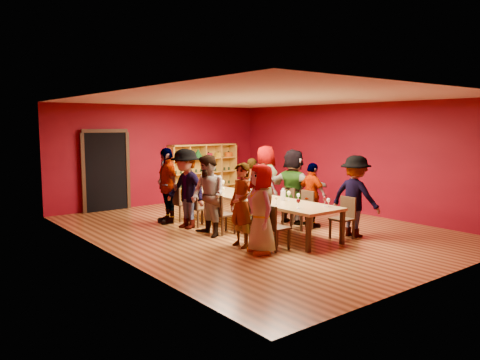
% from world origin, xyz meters
% --- Properties ---
extents(room_shell, '(7.10, 9.10, 3.04)m').
position_xyz_m(room_shell, '(0.00, 0.00, 1.50)').
color(room_shell, brown).
rests_on(room_shell, ground).
extents(tasting_table, '(1.10, 4.50, 0.75)m').
position_xyz_m(tasting_table, '(0.00, 0.00, 0.70)').
color(tasting_table, '#A47E44').
rests_on(tasting_table, ground).
extents(doorway, '(1.40, 0.17, 2.30)m').
position_xyz_m(doorway, '(-1.80, 4.43, 1.12)').
color(doorway, black).
rests_on(doorway, ground).
extents(shelving_unit, '(2.40, 0.40, 1.80)m').
position_xyz_m(shelving_unit, '(1.40, 4.32, 0.98)').
color(shelving_unit, gold).
rests_on(shelving_unit, ground).
extents(chair_person_left_0, '(0.42, 0.42, 0.89)m').
position_xyz_m(chair_person_left_0, '(-0.91, -1.65, 0.50)').
color(chair_person_left_0, black).
rests_on(chair_person_left_0, ground).
extents(person_left_0, '(0.69, 0.93, 1.69)m').
position_xyz_m(person_left_0, '(-1.22, -1.65, 0.85)').
color(person_left_0, white).
rests_on(person_left_0, ground).
extents(chair_person_left_1, '(0.42, 0.42, 0.89)m').
position_xyz_m(chair_person_left_1, '(-0.91, -1.06, 0.50)').
color(chair_person_left_1, black).
rests_on(chair_person_left_1, ground).
extents(person_left_1, '(0.47, 0.62, 1.67)m').
position_xyz_m(person_left_1, '(-1.23, -1.06, 0.84)').
color(person_left_1, silver).
rests_on(person_left_1, ground).
extents(chair_person_left_2, '(0.42, 0.42, 0.89)m').
position_xyz_m(chair_person_left_2, '(-0.91, 0.08, 0.50)').
color(chair_person_left_2, black).
rests_on(chair_person_left_2, ground).
extents(person_left_2, '(0.50, 0.88, 1.78)m').
position_xyz_m(person_left_2, '(-1.26, 0.08, 0.89)').
color(person_left_2, beige).
rests_on(person_left_2, ground).
extents(chair_person_left_3, '(0.42, 0.42, 0.89)m').
position_xyz_m(chair_person_left_3, '(-0.91, 1.07, 0.50)').
color(chair_person_left_3, black).
rests_on(chair_person_left_3, ground).
extents(person_left_3, '(0.68, 1.27, 1.86)m').
position_xyz_m(person_left_3, '(-1.21, 1.07, 0.93)').
color(person_left_3, '#121A32').
rests_on(person_left_3, ground).
extents(chair_person_left_4, '(0.42, 0.42, 0.89)m').
position_xyz_m(chair_person_left_4, '(-0.91, 1.89, 0.50)').
color(chair_person_left_4, black).
rests_on(chair_person_left_4, ground).
extents(person_left_4, '(0.65, 1.15, 1.86)m').
position_xyz_m(person_left_4, '(-1.26, 1.89, 0.93)').
color(person_left_4, '#151D3C').
rests_on(person_left_4, ground).
extents(chair_person_right_0, '(0.42, 0.42, 0.89)m').
position_xyz_m(chair_person_right_0, '(0.91, -1.87, 0.50)').
color(chair_person_right_0, black).
rests_on(chair_person_right_0, ground).
extents(person_right_0, '(0.60, 1.19, 1.76)m').
position_xyz_m(person_right_0, '(1.25, -1.87, 0.88)').
color(person_right_0, white).
rests_on(person_right_0, ground).
extents(chair_person_right_1, '(0.42, 0.42, 0.89)m').
position_xyz_m(chair_person_right_1, '(0.91, -0.69, 0.50)').
color(chair_person_right_1, black).
rests_on(chair_person_right_1, ground).
extents(person_right_1, '(0.48, 0.93, 1.53)m').
position_xyz_m(person_right_1, '(1.17, -0.69, 0.77)').
color(person_right_1, silver).
rests_on(person_right_1, ground).
extents(chair_person_right_2, '(0.42, 0.42, 0.89)m').
position_xyz_m(chair_person_right_2, '(0.91, -0.06, 0.50)').
color(chair_person_right_2, black).
rests_on(chair_person_right_2, ground).
extents(person_right_2, '(0.69, 1.74, 1.83)m').
position_xyz_m(person_right_2, '(1.17, -0.06, 0.92)').
color(person_right_2, pink).
rests_on(person_right_2, ground).
extents(chair_person_right_3, '(0.42, 0.42, 0.89)m').
position_xyz_m(chair_person_right_3, '(0.91, 1.15, 0.50)').
color(chair_person_right_3, black).
rests_on(chair_person_right_3, ground).
extents(person_right_3, '(0.75, 1.02, 1.86)m').
position_xyz_m(person_right_3, '(1.31, 1.15, 0.93)').
color(person_right_3, '#5D7DC1').
rests_on(person_right_3, ground).
extents(chair_person_right_4, '(0.42, 0.42, 0.89)m').
position_xyz_m(chair_person_right_4, '(0.91, 1.57, 0.50)').
color(chair_person_right_4, black).
rests_on(chair_person_right_4, ground).
extents(person_right_4, '(0.51, 0.62, 1.52)m').
position_xyz_m(person_right_4, '(1.21, 1.57, 0.76)').
color(person_right_4, beige).
rests_on(person_right_4, ground).
extents(wine_glass_0, '(0.09, 0.09, 0.21)m').
position_xyz_m(wine_glass_0, '(-0.27, 0.13, 0.90)').
color(wine_glass_0, white).
rests_on(wine_glass_0, tasting_table).
extents(wine_glass_1, '(0.08, 0.08, 0.19)m').
position_xyz_m(wine_glass_1, '(-0.10, 1.30, 0.89)').
color(wine_glass_1, white).
rests_on(wine_glass_1, tasting_table).
extents(wine_glass_2, '(0.08, 0.08, 0.21)m').
position_xyz_m(wine_glass_2, '(0.35, -1.82, 0.90)').
color(wine_glass_2, white).
rests_on(wine_glass_2, tasting_table).
extents(wine_glass_3, '(0.09, 0.09, 0.22)m').
position_xyz_m(wine_glass_3, '(0.29, 1.67, 0.91)').
color(wine_glass_3, white).
rests_on(wine_glass_3, tasting_table).
extents(wine_glass_4, '(0.09, 0.09, 0.21)m').
position_xyz_m(wine_glass_4, '(-0.37, -0.13, 0.90)').
color(wine_glass_4, white).
rests_on(wine_glass_4, tasting_table).
extents(wine_glass_5, '(0.07, 0.07, 0.18)m').
position_xyz_m(wine_glass_5, '(0.29, -0.01, 0.88)').
color(wine_glass_5, white).
rests_on(wine_glass_5, tasting_table).
extents(wine_glass_6, '(0.08, 0.08, 0.19)m').
position_xyz_m(wine_glass_6, '(0.36, 0.02, 0.89)').
color(wine_glass_6, white).
rests_on(wine_glass_6, tasting_table).
extents(wine_glass_7, '(0.07, 0.07, 0.18)m').
position_xyz_m(wine_glass_7, '(-0.33, 0.80, 0.88)').
color(wine_glass_7, white).
rests_on(wine_glass_7, tasting_table).
extents(wine_glass_8, '(0.08, 0.08, 0.20)m').
position_xyz_m(wine_glass_8, '(-0.27, -1.66, 0.90)').
color(wine_glass_8, white).
rests_on(wine_glass_8, tasting_table).
extents(wine_glass_9, '(0.07, 0.07, 0.18)m').
position_xyz_m(wine_glass_9, '(0.26, 0.92, 0.88)').
color(wine_glass_9, white).
rests_on(wine_glass_9, tasting_table).
extents(wine_glass_10, '(0.08, 0.08, 0.21)m').
position_xyz_m(wine_glass_10, '(0.30, -0.80, 0.90)').
color(wine_glass_10, white).
rests_on(wine_glass_10, tasting_table).
extents(wine_glass_11, '(0.07, 0.07, 0.18)m').
position_xyz_m(wine_glass_11, '(0.35, -1.91, 0.88)').
color(wine_glass_11, white).
rests_on(wine_glass_11, tasting_table).
extents(wine_glass_12, '(0.07, 0.07, 0.18)m').
position_xyz_m(wine_glass_12, '(-0.27, 1.86, 0.88)').
color(wine_glass_12, white).
rests_on(wine_glass_12, tasting_table).
extents(wine_glass_13, '(0.07, 0.07, 0.18)m').
position_xyz_m(wine_glass_13, '(-0.29, -1.05, 0.88)').
color(wine_glass_13, white).
rests_on(wine_glass_13, tasting_table).
extents(wine_glass_14, '(0.08, 0.08, 0.21)m').
position_xyz_m(wine_glass_14, '(0.33, 1.89, 0.90)').
color(wine_glass_14, white).
rests_on(wine_glass_14, tasting_table).
extents(wine_glass_15, '(0.08, 0.08, 0.19)m').
position_xyz_m(wine_glass_15, '(-0.31, 1.04, 0.89)').
color(wine_glass_15, white).
rests_on(wine_glass_15, tasting_table).
extents(wine_glass_16, '(0.08, 0.08, 0.20)m').
position_xyz_m(wine_glass_16, '(-0.33, 1.76, 0.90)').
color(wine_glass_16, white).
rests_on(wine_glass_16, tasting_table).
extents(wine_glass_17, '(0.09, 0.09, 0.21)m').
position_xyz_m(wine_glass_17, '(0.28, 0.76, 0.90)').
color(wine_glass_17, white).
rests_on(wine_glass_17, tasting_table).
extents(wine_glass_18, '(0.07, 0.07, 0.18)m').
position_xyz_m(wine_glass_18, '(0.35, -1.05, 0.88)').
color(wine_glass_18, white).
rests_on(wine_glass_18, tasting_table).
extents(wine_glass_19, '(0.07, 0.07, 0.18)m').
position_xyz_m(wine_glass_19, '(-0.08, -0.51, 0.88)').
color(wine_glass_19, white).
rests_on(wine_glass_19, tasting_table).
extents(spittoon_bowl, '(0.31, 0.31, 0.17)m').
position_xyz_m(spittoon_bowl, '(0.09, -0.08, 0.82)').
color(spittoon_bowl, '#B0B3B7').
rests_on(spittoon_bowl, tasting_table).
extents(carafe_a, '(0.12, 0.12, 0.23)m').
position_xyz_m(carafe_a, '(-0.07, 0.13, 0.85)').
color(carafe_a, white).
rests_on(carafe_a, tasting_table).
extents(carafe_b, '(0.11, 0.11, 0.27)m').
position_xyz_m(carafe_b, '(0.15, -0.77, 0.87)').
color(carafe_b, white).
rests_on(carafe_b, tasting_table).
extents(wine_bottle, '(0.09, 0.09, 0.30)m').
position_xyz_m(wine_bottle, '(0.08, 1.94, 0.87)').
color(wine_bottle, '#163D1E').
rests_on(wine_bottle, tasting_table).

